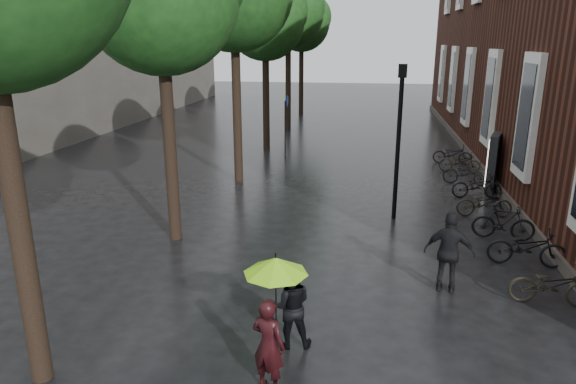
% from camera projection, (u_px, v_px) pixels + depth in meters
% --- Properties ---
extents(bg_building, '(16.00, 30.00, 14.00)m').
position_uv_depth(bg_building, '(30.00, 11.00, 34.43)').
color(bg_building, '#47423D').
rests_on(bg_building, ground).
extents(street_trees, '(4.33, 34.03, 8.91)m').
position_uv_depth(street_trees, '(251.00, 8.00, 20.42)').
color(street_trees, black).
rests_on(street_trees, ground).
extents(person_burgundy, '(0.64, 0.54, 1.51)m').
position_uv_depth(person_burgundy, '(269.00, 345.00, 7.66)').
color(person_burgundy, black).
rests_on(person_burgundy, ground).
extents(person_black, '(0.84, 0.71, 1.53)m').
position_uv_depth(person_black, '(291.00, 305.00, 8.78)').
color(person_black, black).
rests_on(person_black, ground).
extents(lime_umbrella, '(1.02, 1.02, 1.51)m').
position_uv_depth(lime_umbrella, '(276.00, 266.00, 7.85)').
color(lime_umbrella, black).
rests_on(lime_umbrella, ground).
extents(pedestrian_walking, '(1.09, 0.62, 1.76)m').
position_uv_depth(pedestrian_walking, '(449.00, 252.00, 10.68)').
color(pedestrian_walking, black).
rests_on(pedestrian_walking, ground).
extents(parked_bicycles, '(2.00, 13.10, 0.95)m').
position_uv_depth(parked_bicycles, '(483.00, 195.00, 16.14)').
color(parked_bicycles, black).
rests_on(parked_bicycles, ground).
extents(ad_lightbox, '(0.30, 1.32, 2.00)m').
position_uv_depth(ad_lightbox, '(493.00, 162.00, 18.01)').
color(ad_lightbox, black).
rests_on(ad_lightbox, ground).
extents(lamp_post, '(0.23, 0.23, 4.50)m').
position_uv_depth(lamp_post, '(399.00, 128.00, 14.59)').
color(lamp_post, black).
rests_on(lamp_post, ground).
extents(cycle_sign, '(0.14, 0.50, 2.75)m').
position_uv_depth(cycle_sign, '(286.00, 116.00, 23.18)').
color(cycle_sign, '#262628').
rests_on(cycle_sign, ground).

